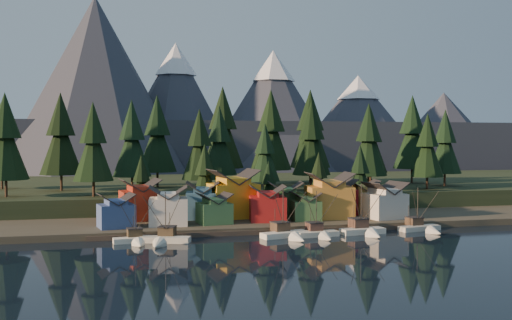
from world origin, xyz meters
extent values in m
plane|color=black|center=(0.00, 0.00, 0.00)|extent=(500.00, 500.00, 0.00)
cube|color=#393529|center=(0.00, 40.00, 0.75)|extent=(400.00, 50.00, 1.50)
cube|color=black|center=(0.00, 90.00, 3.00)|extent=(420.00, 100.00, 6.00)
cube|color=#463C32|center=(0.00, 16.50, 0.50)|extent=(80.00, 4.00, 1.00)
cube|color=#424655|center=(0.00, 240.00, 15.00)|extent=(560.00, 160.00, 30.00)
cone|color=#424655|center=(-45.00, 180.00, 45.00)|extent=(100.00, 100.00, 90.00)
cone|color=#424655|center=(-5.00, 198.00, 36.00)|extent=(80.00, 80.00, 72.00)
cone|color=white|center=(-5.00, 198.00, 63.36)|extent=(22.40, 22.40, 17.28)
cone|color=#424655|center=(45.00, 186.00, 34.00)|extent=(84.00, 84.00, 68.00)
cone|color=white|center=(45.00, 186.00, 59.84)|extent=(23.52, 23.52, 16.32)
cone|color=#424655|center=(100.00, 202.00, 29.00)|extent=(92.00, 92.00, 58.00)
cone|color=white|center=(100.00, 202.00, 51.04)|extent=(25.76, 25.76, 13.92)
cone|color=#424655|center=(160.00, 210.00, 25.00)|extent=(88.00, 88.00, 50.00)
cube|color=white|center=(-30.10, 11.33, 0.32)|extent=(9.17, 3.72, 1.44)
cone|color=white|center=(-29.53, 6.47, 0.32)|extent=(3.04, 3.34, 2.70)
cube|color=black|center=(-30.10, 11.33, -0.23)|extent=(9.39, 3.79, 0.32)
cube|color=#473A26|center=(-30.29, 12.95, 1.71)|extent=(3.18, 3.02, 1.62)
cube|color=#262423|center=(-30.29, 12.95, 2.61)|extent=(3.38, 3.22, 0.18)
cylinder|color=black|center=(-30.16, 11.87, 5.04)|extent=(0.16, 0.16, 8.10)
cylinder|color=black|center=(-30.50, 14.78, 2.97)|extent=(0.13, 0.13, 3.96)
cube|color=beige|center=(-24.36, 10.07, 0.35)|extent=(10.65, 6.20, 1.62)
cone|color=beige|center=(-26.18, 4.77, 0.35)|extent=(4.00, 4.29, 3.03)
cube|color=black|center=(-24.36, 10.07, -0.25)|extent=(10.90, 6.33, 0.35)
cube|color=#423523|center=(-23.75, 11.84, 1.92)|extent=(4.05, 3.92, 1.82)
cube|color=#262423|center=(-23.75, 11.84, 2.93)|extent=(4.30, 4.18, 0.20)
cylinder|color=black|center=(-24.15, 10.66, 5.66)|extent=(0.18, 0.18, 9.09)
cylinder|color=black|center=(-23.05, 13.84, 3.33)|extent=(0.14, 0.14, 4.45)
cube|color=white|center=(0.94, 10.32, 0.36)|extent=(10.95, 5.72, 1.65)
cone|color=white|center=(2.44, 4.76, 0.36)|extent=(3.93, 4.27, 3.10)
cube|color=black|center=(0.94, 10.32, -0.26)|extent=(11.21, 5.84, 0.36)
cube|color=#4B3828|center=(0.44, 12.18, 1.96)|extent=(4.00, 3.85, 1.86)
cube|color=#262423|center=(0.44, 12.18, 3.00)|extent=(4.25, 4.11, 0.21)
cylinder|color=black|center=(0.77, 10.94, 5.78)|extent=(0.19, 0.19, 9.30)
cylinder|color=black|center=(-0.12, 14.28, 3.41)|extent=(0.14, 0.14, 4.55)
cube|color=beige|center=(8.09, 9.75, 0.34)|extent=(9.38, 3.75, 1.55)
cone|color=beige|center=(8.56, 4.75, 0.34)|extent=(3.19, 3.38, 2.91)
cube|color=black|center=(8.09, 9.75, -0.24)|extent=(9.60, 3.82, 0.34)
cube|color=brown|center=(7.94, 11.42, 1.84)|extent=(3.36, 3.18, 1.74)
cube|color=#262423|center=(7.94, 11.42, 2.81)|extent=(3.57, 3.39, 0.19)
cylinder|color=black|center=(8.04, 10.31, 5.42)|extent=(0.17, 0.17, 8.72)
cylinder|color=black|center=(7.76, 13.30, 3.20)|extent=(0.14, 0.14, 4.26)
cube|color=silver|center=(18.92, 10.69, 0.38)|extent=(10.28, 4.35, 1.75)
cone|color=silver|center=(19.52, 5.24, 0.38)|extent=(3.64, 3.75, 3.28)
cube|color=black|center=(18.92, 10.69, -0.27)|extent=(10.53, 4.44, 0.38)
cube|color=brown|center=(18.72, 12.50, 2.08)|extent=(3.84, 3.65, 1.97)
cube|color=#262423|center=(18.72, 12.50, 3.17)|extent=(4.08, 3.89, 0.22)
cylinder|color=black|center=(18.85, 11.29, 6.13)|extent=(0.20, 0.20, 9.85)
cylinder|color=black|center=(18.50, 14.56, 3.61)|extent=(0.15, 0.15, 4.82)
cube|color=beige|center=(33.47, 12.03, 0.34)|extent=(10.35, 4.57, 1.55)
cone|color=beige|center=(34.41, 6.63, 0.34)|extent=(3.45, 3.86, 2.91)
cube|color=black|center=(33.47, 12.03, -0.24)|extent=(10.60, 4.66, 0.34)
cube|color=#4D3929|center=(33.16, 13.84, 1.85)|extent=(3.56, 3.40, 1.75)
cube|color=#262423|center=(33.16, 13.84, 2.82)|extent=(3.78, 3.62, 0.19)
cylinder|color=black|center=(33.37, 12.64, 5.44)|extent=(0.17, 0.17, 8.74)
cylinder|color=black|center=(32.81, 15.88, 3.21)|extent=(0.14, 0.14, 4.27)
cube|color=#3A528B|center=(-34.05, 22.50, 4.05)|extent=(8.60, 7.89, 5.10)
cube|color=#3A528B|center=(-34.05, 22.50, 7.10)|extent=(5.31, 7.07, 1.04)
cube|color=beige|center=(-22.60, 23.67, 4.56)|extent=(9.08, 8.22, 6.13)
cube|color=beige|center=(-22.60, 23.67, 8.21)|extent=(5.26, 7.75, 1.19)
cube|color=#518347|center=(-12.11, 23.65, 3.87)|extent=(8.04, 7.64, 4.75)
cube|color=#518347|center=(-12.11, 23.65, 6.74)|extent=(4.85, 7.03, 1.00)
cube|color=maroon|center=(0.80, 24.59, 4.42)|extent=(9.26, 8.44, 5.85)
cube|color=maroon|center=(0.80, 24.59, 7.92)|extent=(5.55, 7.75, 1.16)
cube|color=#416B3A|center=(10.10, 24.13, 3.84)|extent=(7.05, 7.05, 4.69)
cube|color=#416B3A|center=(10.10, 24.13, 6.64)|extent=(4.10, 6.69, 0.92)
cube|color=#B97D2F|center=(16.91, 26.29, 5.41)|extent=(11.42, 9.91, 7.83)
cube|color=#B97D2F|center=(16.91, 26.29, 10.06)|extent=(6.65, 9.28, 1.49)
cube|color=beige|center=(30.10, 22.91, 4.55)|extent=(10.08, 9.19, 6.09)
cube|color=beige|center=(30.10, 22.91, 8.20)|extent=(6.13, 8.34, 1.25)
cube|color=maroon|center=(-28.55, 33.58, 5.00)|extent=(10.21, 9.39, 7.00)
cube|color=maroon|center=(-28.55, 33.58, 9.12)|extent=(6.19, 8.56, 1.27)
cube|color=#366181|center=(-13.55, 32.49, 4.75)|extent=(9.00, 8.58, 6.49)
cube|color=#366181|center=(-13.55, 32.49, 8.54)|extent=(5.42, 7.91, 1.12)
cube|color=gold|center=(-5.90, 32.96, 5.69)|extent=(12.28, 10.83, 8.38)
cube|color=gold|center=(-5.90, 32.96, 10.65)|extent=(7.27, 10.01, 1.57)
cube|color=#3C7040|center=(7.26, 31.71, 4.50)|extent=(9.60, 8.39, 6.00)
cube|color=#3C7040|center=(7.26, 31.71, 8.08)|extent=(5.81, 7.58, 1.19)
cube|color=maroon|center=(20.79, 31.43, 4.79)|extent=(9.84, 9.13, 6.57)
cube|color=maroon|center=(20.79, 31.43, 8.65)|extent=(6.10, 8.18, 1.19)
cube|color=#A7863B|center=(28.88, 33.08, 4.64)|extent=(8.91, 8.52, 6.28)
cube|color=#A7863B|center=(28.88, 33.08, 8.31)|extent=(5.47, 7.75, 1.09)
cylinder|color=#332319|center=(-62.00, 52.00, 8.38)|extent=(0.70, 0.70, 4.76)
cone|color=black|center=(-62.00, 52.00, 18.68)|extent=(11.63, 11.63, 16.38)
cone|color=black|center=(-62.00, 52.00, 27.14)|extent=(7.93, 7.93, 11.89)
cylinder|color=#332319|center=(-50.00, 68.00, 8.51)|extent=(0.70, 0.70, 5.02)
cone|color=black|center=(-50.00, 68.00, 19.37)|extent=(12.26, 12.26, 17.28)
cone|color=black|center=(-50.00, 68.00, 28.29)|extent=(8.36, 8.36, 12.54)
cylinder|color=#332319|center=(-40.00, 48.00, 8.17)|extent=(0.70, 0.70, 4.34)
cone|color=black|center=(-40.00, 48.00, 17.58)|extent=(10.62, 10.62, 14.96)
cone|color=black|center=(-40.00, 48.00, 25.31)|extent=(7.24, 7.24, 10.86)
cylinder|color=#332319|center=(-30.00, 60.00, 8.31)|extent=(0.70, 0.70, 4.61)
cone|color=black|center=(-30.00, 60.00, 18.31)|extent=(11.28, 11.28, 15.90)
cone|color=black|center=(-30.00, 60.00, 26.51)|extent=(7.69, 7.69, 11.54)
cylinder|color=#332319|center=(-22.00, 75.00, 8.53)|extent=(0.70, 0.70, 5.07)
cone|color=black|center=(-22.00, 75.00, 19.52)|extent=(12.39, 12.39, 17.46)
cone|color=black|center=(-22.00, 75.00, 28.53)|extent=(8.45, 8.45, 12.67)
cylinder|color=#332319|center=(-12.00, 50.00, 8.05)|extent=(0.70, 0.70, 4.10)
cone|color=black|center=(-12.00, 50.00, 16.92)|extent=(10.01, 10.01, 14.11)
cone|color=black|center=(-12.00, 50.00, 24.21)|extent=(6.83, 6.83, 10.24)
cylinder|color=#332319|center=(-4.00, 65.00, 8.21)|extent=(0.70, 0.70, 4.43)
cone|color=black|center=(-4.00, 65.00, 17.81)|extent=(10.82, 10.82, 15.25)
cone|color=black|center=(-4.00, 65.00, 25.68)|extent=(7.38, 7.38, 11.07)
cylinder|color=#332319|center=(6.00, 48.00, 7.72)|extent=(0.70, 0.70, 3.44)
cone|color=black|center=(6.00, 48.00, 15.18)|extent=(8.41, 8.41, 11.86)
cone|color=black|center=(6.00, 48.00, 21.30)|extent=(5.74, 5.74, 8.60)
cylinder|color=#332319|center=(14.00, 72.00, 8.73)|extent=(0.70, 0.70, 5.45)
cone|color=black|center=(14.00, 72.00, 20.54)|extent=(13.33, 13.33, 18.79)
cone|color=black|center=(14.00, 72.00, 30.24)|extent=(9.09, 9.09, 13.63)
cylinder|color=#332319|center=(22.00, 55.00, 8.32)|extent=(0.70, 0.70, 4.65)
cone|color=black|center=(22.00, 55.00, 18.40)|extent=(11.36, 11.36, 16.01)
cone|color=black|center=(22.00, 55.00, 26.66)|extent=(7.75, 7.75, 11.62)
cylinder|color=#332319|center=(30.00, 80.00, 8.82)|extent=(0.70, 0.70, 5.64)
cone|color=black|center=(30.00, 80.00, 21.03)|extent=(13.78, 13.78, 19.41)
cone|color=black|center=(30.00, 80.00, 31.05)|extent=(9.39, 9.39, 14.09)
cylinder|color=#332319|center=(38.00, 50.00, 8.25)|extent=(0.70, 0.70, 4.50)
cone|color=black|center=(38.00, 50.00, 18.00)|extent=(11.00, 11.00, 15.50)
cone|color=black|center=(38.00, 50.00, 26.00)|extent=(7.50, 7.50, 11.25)
cylinder|color=#332319|center=(46.00, 66.00, 8.20)|extent=(0.70, 0.70, 4.40)
cone|color=black|center=(46.00, 66.00, 17.72)|extent=(10.75, 10.75, 15.14)
cone|color=black|center=(46.00, 66.00, 25.54)|extent=(7.33, 7.33, 10.99)
cylinder|color=#332319|center=(56.00, 48.00, 8.00)|extent=(0.70, 0.70, 3.99)
cone|color=black|center=(56.00, 48.00, 16.65)|extent=(9.76, 9.76, 13.76)
cone|color=black|center=(56.00, 48.00, 23.75)|extent=(6.66, 6.66, 9.99)
cylinder|color=#332319|center=(64.00, 72.00, 8.65)|extent=(0.70, 0.70, 5.29)
cone|color=black|center=(64.00, 72.00, 20.11)|extent=(12.94, 12.94, 18.23)
cone|color=black|center=(64.00, 72.00, 29.52)|extent=(8.82, 8.82, 13.23)
cylinder|color=#332319|center=(0.00, 82.00, 8.87)|extent=(0.70, 0.70, 5.74)
cone|color=black|center=(0.00, 82.00, 21.31)|extent=(14.03, 14.03, 19.77)
cone|color=black|center=(0.00, 82.00, 31.51)|extent=(9.57, 9.57, 14.35)
cylinder|color=#332319|center=(-68.00, 78.00, 8.29)|extent=(0.70, 0.70, 4.57)
cone|color=black|center=(-68.00, 78.00, 18.20)|extent=(11.18, 11.18, 15.75)
cone|color=black|center=(-68.00, 78.00, 26.33)|extent=(7.62, 7.62, 11.44)
cylinder|color=#332319|center=(68.00, 58.00, 8.16)|extent=(0.70, 0.70, 4.32)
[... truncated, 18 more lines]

